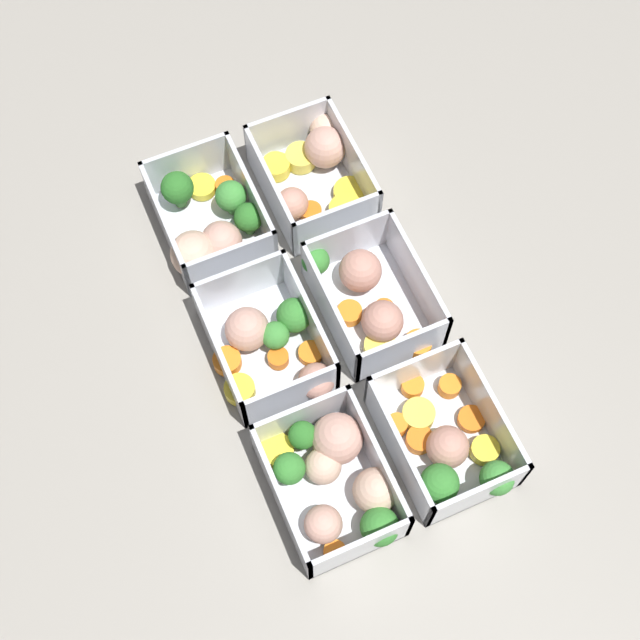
# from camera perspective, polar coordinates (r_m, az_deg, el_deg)

# --- Properties ---
(ground_plane) EXTENTS (4.00, 4.00, 0.00)m
(ground_plane) POSITION_cam_1_polar(r_m,az_deg,el_deg) (0.96, 0.00, -0.57)
(ground_plane) COLOR gray
(container_near_left) EXTENTS (0.15, 0.13, 0.06)m
(container_near_left) POSITION_cam_1_polar(r_m,az_deg,el_deg) (1.00, -7.05, 6.11)
(container_near_left) COLOR silver
(container_near_left) RESTS_ON ground_plane
(container_near_center) EXTENTS (0.16, 0.12, 0.06)m
(container_near_center) POSITION_cam_1_polar(r_m,az_deg,el_deg) (0.93, -3.24, -1.41)
(container_near_center) COLOR silver
(container_near_center) RESTS_ON ground_plane
(container_near_right) EXTENTS (0.15, 0.12, 0.06)m
(container_near_right) POSITION_cam_1_polar(r_m,az_deg,el_deg) (0.88, 1.03, -10.06)
(container_near_right) COLOR silver
(container_near_right) RESTS_ON ground_plane
(container_far_left) EXTENTS (0.16, 0.13, 0.06)m
(container_far_left) POSITION_cam_1_polar(r_m,az_deg,el_deg) (1.03, -0.27, 9.44)
(container_far_left) COLOR silver
(container_far_left) RESTS_ON ground_plane
(container_far_center) EXTENTS (0.16, 0.11, 0.06)m
(container_far_center) POSITION_cam_1_polar(r_m,az_deg,el_deg) (0.95, 3.20, 1.44)
(container_far_center) COLOR silver
(container_far_center) RESTS_ON ground_plane
(container_far_right) EXTENTS (0.16, 0.11, 0.06)m
(container_far_right) POSITION_cam_1_polar(r_m,az_deg,el_deg) (0.90, 8.13, -7.87)
(container_far_right) COLOR silver
(container_far_right) RESTS_ON ground_plane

